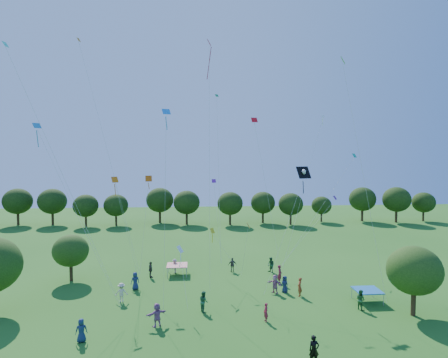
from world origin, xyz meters
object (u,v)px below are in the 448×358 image
tent_red_stripe (177,265)px  tent_blue (367,290)px  pirate_kite (303,174)px  near_tree_north (71,251)px  red_high_kite (209,90)px  man_in_black (314,350)px  near_tree_east (414,270)px

tent_red_stripe → tent_blue: size_ratio=1.00×
pirate_kite → tent_blue: bearing=-32.1°
near_tree_north → tent_red_stripe: (10.80, 1.23, -2.11)m
red_high_kite → tent_blue: bearing=-15.6°
man_in_black → red_high_kite: (-5.91, 13.68, 18.08)m
pirate_kite → red_high_kite: size_ratio=0.47×
near_tree_east → tent_blue: (-2.42, 3.15, -2.66)m
tent_blue → red_high_kite: size_ratio=0.10×
near_tree_north → near_tree_east: 32.28m
near_tree_north → near_tree_east: near_tree_east is taller
tent_red_stripe → man_in_black: (9.20, -19.13, -0.13)m
near_tree_east → red_high_kite: (-16.18, 6.98, 15.28)m
near_tree_north → red_high_kite: (14.09, -4.22, 15.84)m
near_tree_north → tent_blue: bearing=-16.1°
red_high_kite → pirate_kite: bearing=-4.5°
tent_blue → red_high_kite: (-13.76, 3.83, 17.95)m
near_tree_north → tent_red_stripe: near_tree_north is taller
near_tree_north → man_in_black: near_tree_north is taller
near_tree_east → tent_red_stripe: (-19.47, 12.43, -2.66)m
tent_blue → man_in_black: man_in_black is taller
near_tree_east → red_high_kite: 23.33m
near_tree_north → pirate_kite: size_ratio=0.45×
pirate_kite → red_high_kite: bearing=175.5°
pirate_kite → red_high_kite: 11.73m
pirate_kite → red_high_kite: (-8.74, 0.69, 7.78)m
tent_blue → pirate_kite: (-5.02, 3.14, 10.17)m
tent_red_stripe → tent_blue: bearing=-28.6°
tent_blue → man_in_black: 12.60m
pirate_kite → tent_red_stripe: bearing=153.0°
tent_blue → near_tree_north: bearing=163.9°
man_in_black → red_high_kite: 23.43m
tent_blue → near_tree_east: bearing=-52.5°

